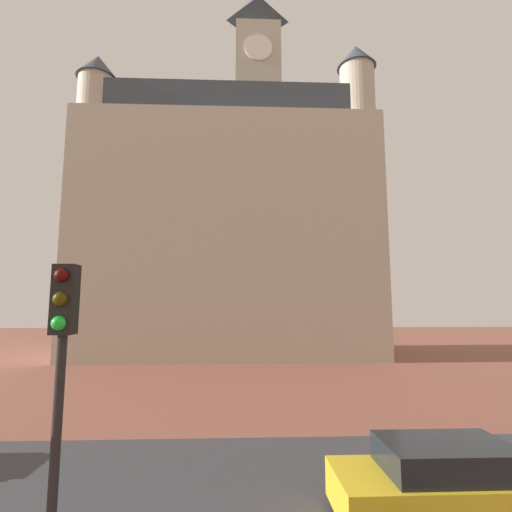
% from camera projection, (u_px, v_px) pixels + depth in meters
% --- Properties ---
extents(ground_plane, '(120.00, 120.00, 0.00)m').
position_uv_depth(ground_plane, '(241.00, 463.00, 10.09)').
color(ground_plane, brown).
extents(street_asphalt_strip, '(120.00, 6.80, 0.00)m').
position_uv_depth(street_asphalt_strip, '(241.00, 490.00, 8.59)').
color(street_asphalt_strip, '#38383D').
rests_on(street_asphalt_strip, ground_plane).
extents(landmark_building, '(24.40, 11.12, 33.78)m').
position_uv_depth(landmark_building, '(232.00, 223.00, 33.41)').
color(landmark_building, '#B2A893').
rests_on(landmark_building, ground_plane).
extents(car_yellow, '(4.38, 2.01, 1.49)m').
position_uv_depth(car_yellow, '(448.00, 484.00, 7.36)').
color(car_yellow, gold).
rests_on(car_yellow, ground_plane).
extents(traffic_light_pole, '(0.28, 0.34, 4.69)m').
position_uv_depth(traffic_light_pole, '(60.00, 376.00, 4.78)').
color(traffic_light_pole, black).
rests_on(traffic_light_pole, ground_plane).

